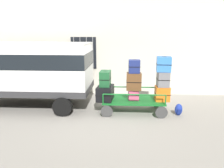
% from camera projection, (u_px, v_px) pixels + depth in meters
% --- Properties ---
extents(ground_plane, '(40.00, 40.00, 0.00)m').
position_uv_depth(ground_plane, '(112.00, 113.00, 7.91)').
color(ground_plane, gray).
extents(building_wall, '(12.00, 0.38, 5.00)m').
position_uv_depth(building_wall, '(115.00, 42.00, 9.91)').
color(building_wall, beige).
rests_on(building_wall, ground).
extents(van, '(4.74, 2.17, 2.56)m').
position_uv_depth(van, '(31.00, 68.00, 8.30)').
color(van, white).
rests_on(van, ground).
extents(luggage_cart, '(2.37, 1.21, 0.48)m').
position_uv_depth(luggage_cart, '(133.00, 102.00, 7.91)').
color(luggage_cart, '#146023').
rests_on(luggage_cart, ground).
extents(cart_railing, '(2.25, 1.08, 0.38)m').
position_uv_depth(cart_railing, '(134.00, 92.00, 7.81)').
color(cart_railing, '#146023').
rests_on(cart_railing, luggage_cart).
extents(suitcase_left_bottom, '(0.65, 0.91, 0.53)m').
position_uv_depth(suitcase_left_bottom, '(105.00, 93.00, 7.85)').
color(suitcase_left_bottom, black).
rests_on(suitcase_left_bottom, luggage_cart).
extents(suitcase_left_middle, '(0.41, 0.62, 0.56)m').
position_uv_depth(suitcase_left_middle, '(105.00, 78.00, 7.75)').
color(suitcase_left_middle, '#194C28').
rests_on(suitcase_left_middle, suitcase_left_bottom).
extents(suitcase_midleft_bottom, '(0.41, 0.29, 0.40)m').
position_uv_depth(suitcase_midleft_bottom, '(133.00, 95.00, 7.82)').
color(suitcase_midleft_bottom, '#CC4C72').
rests_on(suitcase_midleft_bottom, luggage_cart).
extents(suitcase_midleft_middle, '(0.56, 0.43, 0.64)m').
position_uv_depth(suitcase_midleft_middle, '(134.00, 81.00, 7.72)').
color(suitcase_midleft_middle, brown).
rests_on(suitcase_midleft_middle, suitcase_midleft_bottom).
extents(suitcase_midleft_top, '(0.42, 0.38, 0.49)m').
position_uv_depth(suitcase_midleft_top, '(134.00, 66.00, 7.58)').
color(suitcase_midleft_top, navy).
rests_on(suitcase_midleft_top, suitcase_midleft_middle).
extents(suitcase_center_bottom, '(0.52, 0.49, 0.54)m').
position_uv_depth(suitcase_center_bottom, '(162.00, 94.00, 7.75)').
color(suitcase_center_bottom, orange).
rests_on(suitcase_center_bottom, luggage_cart).
extents(suitcase_center_middle, '(0.43, 0.50, 0.56)m').
position_uv_depth(suitcase_center_middle, '(163.00, 79.00, 7.64)').
color(suitcase_center_middle, slate).
rests_on(suitcase_center_middle, suitcase_center_bottom).
extents(suitcase_center_top, '(0.55, 0.50, 0.54)m').
position_uv_depth(suitcase_center_top, '(164.00, 64.00, 7.52)').
color(suitcase_center_top, '#3372C6').
rests_on(suitcase_center_top, suitcase_center_middle).
extents(backpack, '(0.27, 0.22, 0.44)m').
position_uv_depth(backpack, '(179.00, 110.00, 7.61)').
color(backpack, navy).
rests_on(backpack, ground).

